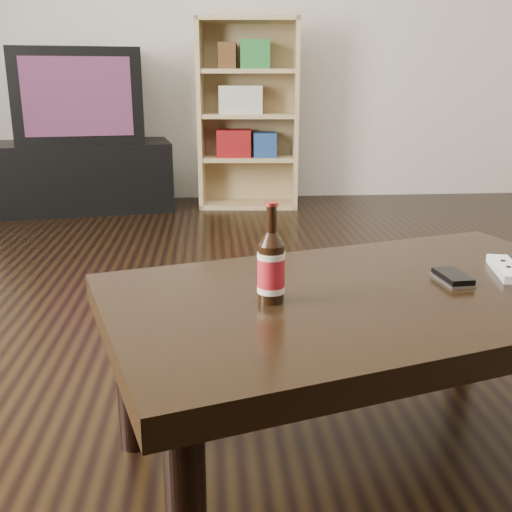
{
  "coord_description": "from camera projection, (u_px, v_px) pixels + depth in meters",
  "views": [
    {
      "loc": [
        -0.16,
        -1.45,
        0.85
      ],
      "look_at": [
        -0.07,
        -0.33,
        0.51
      ],
      "focal_mm": 42.0,
      "sensor_mm": 36.0,
      "label": 1
    }
  ],
  "objects": [
    {
      "name": "tv_stand",
      "position": [
        85.0,
        176.0,
        4.03
      ],
      "size": [
        1.2,
        0.74,
        0.45
      ],
      "primitive_type": "cube",
      "rotation": [
        0.0,
        0.0,
        0.16
      ],
      "color": "black",
      "rests_on": "floor"
    },
    {
      "name": "phone",
      "position": [
        453.0,
        278.0,
        1.32
      ],
      "size": [
        0.07,
        0.11,
        0.02
      ],
      "rotation": [
        0.0,
        0.0,
        0.09
      ],
      "color": "#ACACAF",
      "rests_on": "coffee_table"
    },
    {
      "name": "wall_back",
      "position": [
        229.0,
        4.0,
        4.13
      ],
      "size": [
        5.0,
        0.02,
        2.7
      ],
      "primitive_type": "cube",
      "color": "silver",
      "rests_on": "ground"
    },
    {
      "name": "beer_bottle",
      "position": [
        271.0,
        267.0,
        1.18
      ],
      "size": [
        0.06,
        0.06,
        0.2
      ],
      "rotation": [
        0.0,
        0.0,
        0.06
      ],
      "color": "black",
      "rests_on": "coffee_table"
    },
    {
      "name": "floor",
      "position": [
        272.0,
        403.0,
        1.64
      ],
      "size": [
        5.0,
        6.0,
        0.01
      ],
      "primitive_type": "cube",
      "color": "black",
      "rests_on": "ground"
    },
    {
      "name": "bookshelf",
      "position": [
        247.0,
        112.0,
        4.03
      ],
      "size": [
        0.69,
        0.36,
        1.23
      ],
      "rotation": [
        0.0,
        0.0,
        -0.08
      ],
      "color": "tan",
      "rests_on": "floor"
    },
    {
      "name": "tv",
      "position": [
        79.0,
        96.0,
        3.89
      ],
      "size": [
        0.86,
        0.61,
        0.59
      ],
      "rotation": [
        0.0,
        0.0,
        0.16
      ],
      "color": "black",
      "rests_on": "tv_stand"
    },
    {
      "name": "coffee_table",
      "position": [
        372.0,
        314.0,
        1.28
      ],
      "size": [
        1.26,
        0.95,
        0.42
      ],
      "rotation": [
        0.0,
        0.0,
        0.3
      ],
      "color": "black",
      "rests_on": "floor"
    },
    {
      "name": "remote",
      "position": [
        506.0,
        269.0,
        1.37
      ],
      "size": [
        0.08,
        0.18,
        0.02
      ],
      "rotation": [
        0.0,
        0.0,
        -0.22
      ],
      "color": "silver",
      "rests_on": "coffee_table"
    }
  ]
}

